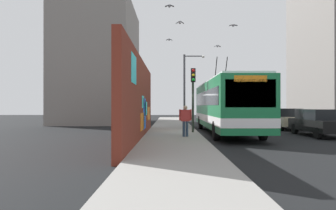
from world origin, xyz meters
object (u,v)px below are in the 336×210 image
at_px(parked_car_champagne, 285,118).
at_px(street_lamp, 187,84).
at_px(pedestrian_at_curb, 185,118).
at_px(city_bus, 225,104).
at_px(parked_car_black, 320,122).
at_px(traffic_light, 193,89).

bearing_deg(parked_car_champagne, street_lamp, 58.44).
bearing_deg(pedestrian_at_curb, city_bus, -38.35).
relative_size(parked_car_black, parked_car_champagne, 1.06).
relative_size(parked_car_black, traffic_light, 1.17).
bearing_deg(parked_car_champagne, city_bus, 124.84).
bearing_deg(street_lamp, pedestrian_at_curb, 176.36).
relative_size(pedestrian_at_curb, traffic_light, 0.42).
distance_m(parked_car_black, traffic_light, 7.66).
bearing_deg(parked_car_black, parked_car_champagne, 0.00).
xyz_separation_m(parked_car_champagne, traffic_light, (-4.52, 7.35, 1.98)).
bearing_deg(city_bus, street_lamp, 14.08).
distance_m(parked_car_black, pedestrian_at_curb, 8.15).
bearing_deg(city_bus, parked_car_champagne, -55.16).
height_order(parked_car_champagne, street_lamp, street_lamp).
distance_m(city_bus, pedestrian_at_curb, 4.50).
distance_m(parked_car_black, street_lamp, 12.52).
distance_m(parked_car_champagne, pedestrian_at_curb, 10.66).
height_order(parked_car_champagne, pedestrian_at_curb, pedestrian_at_curb).
height_order(parked_car_black, street_lamp, street_lamp).
xyz_separation_m(parked_car_black, traffic_light, (0.83, 7.35, 1.98)).
distance_m(parked_car_champagne, street_lamp, 8.97).
bearing_deg(traffic_light, parked_car_champagne, -58.39).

